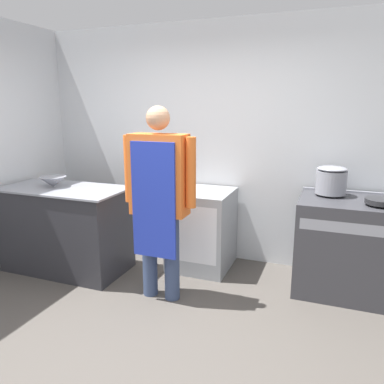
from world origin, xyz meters
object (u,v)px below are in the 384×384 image
(stock_pot, at_px, (331,180))
(saute_pan, at_px, (381,201))
(fridge_unit, at_px, (202,229))
(mixing_bowl, at_px, (53,182))
(stove, at_px, (351,247))
(person_cook, at_px, (159,192))

(stock_pot, height_order, saute_pan, stock_pot)
(fridge_unit, distance_m, mixing_bowl, 1.70)
(fridge_unit, bearing_deg, saute_pan, -5.88)
(mixing_bowl, relative_size, stock_pot, 0.99)
(stove, relative_size, person_cook, 0.56)
(fridge_unit, relative_size, saute_pan, 3.30)
(stock_pot, bearing_deg, mixing_bowl, -166.81)
(mixing_bowl, relative_size, saute_pan, 1.08)
(fridge_unit, bearing_deg, mixing_bowl, -158.72)
(stove, distance_m, person_cook, 1.91)
(stock_pot, bearing_deg, fridge_unit, -176.76)
(fridge_unit, bearing_deg, person_cook, -99.00)
(mixing_bowl, xyz_separation_m, saute_pan, (3.23, 0.41, -0.02))
(stove, xyz_separation_m, saute_pan, (0.20, -0.13, 0.50))
(stove, distance_m, mixing_bowl, 3.13)
(fridge_unit, height_order, stock_pot, stock_pot)
(person_cook, relative_size, stock_pot, 6.18)
(fridge_unit, bearing_deg, stock_pot, 3.24)
(saute_pan, bearing_deg, fridge_unit, 174.12)
(stove, height_order, stock_pot, stock_pot)
(saute_pan, bearing_deg, mixing_bowl, -172.85)
(fridge_unit, xyz_separation_m, stock_pot, (1.31, 0.07, 0.64))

